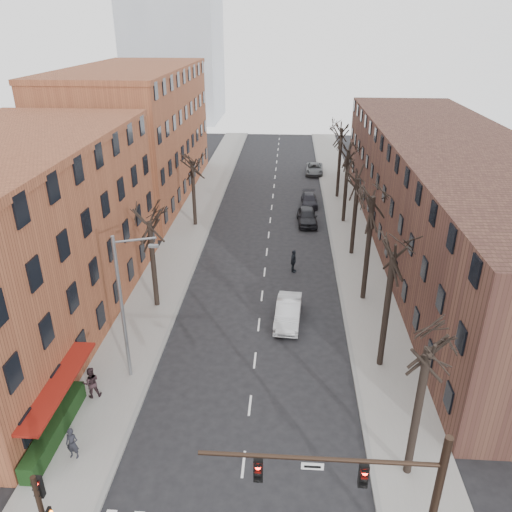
% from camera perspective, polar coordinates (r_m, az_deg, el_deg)
% --- Properties ---
extents(sidewalk_left, '(4.00, 90.00, 0.15)m').
position_cam_1_polar(sidewalk_left, '(52.54, -7.17, 3.97)').
color(sidewalk_left, gray).
rests_on(sidewalk_left, ground).
extents(sidewalk_right, '(4.00, 90.00, 0.15)m').
position_cam_1_polar(sidewalk_right, '(52.01, 10.46, 3.52)').
color(sidewalk_right, gray).
rests_on(sidewalk_right, ground).
extents(building_left_near, '(12.00, 26.00, 12.00)m').
position_cam_1_polar(building_left_near, '(35.62, -26.40, 1.12)').
color(building_left_near, brown).
rests_on(building_left_near, ground).
extents(building_left_far, '(12.00, 28.00, 14.00)m').
position_cam_1_polar(building_left_far, '(60.92, -13.59, 13.25)').
color(building_left_far, brown).
rests_on(building_left_far, ground).
extents(building_right, '(12.00, 50.00, 10.00)m').
position_cam_1_polar(building_right, '(47.46, 21.23, 6.40)').
color(building_right, '#4A2D22').
rests_on(building_right, ground).
extents(awning_left, '(1.20, 7.00, 0.15)m').
position_cam_1_polar(awning_left, '(29.11, -20.77, -17.50)').
color(awning_left, maroon).
rests_on(awning_left, ground).
extents(hedge, '(0.80, 6.00, 1.00)m').
position_cam_1_polar(hedge, '(28.07, -21.99, -17.82)').
color(hedge, black).
rests_on(hedge, sidewalk_left).
extents(tree_right_a, '(5.20, 5.20, 10.00)m').
position_cam_1_polar(tree_right_a, '(26.19, 16.80, -22.64)').
color(tree_right_a, black).
rests_on(tree_right_a, ground).
extents(tree_right_b, '(5.20, 5.20, 10.80)m').
position_cam_1_polar(tree_right_b, '(31.98, 13.90, -12.04)').
color(tree_right_b, black).
rests_on(tree_right_b, ground).
extents(tree_right_c, '(5.20, 5.20, 11.60)m').
position_cam_1_polar(tree_right_c, '(38.56, 12.08, -4.85)').
color(tree_right_c, black).
rests_on(tree_right_c, ground).
extents(tree_right_d, '(5.20, 5.20, 10.00)m').
position_cam_1_polar(tree_right_d, '(45.60, 10.82, 0.19)').
color(tree_right_d, black).
rests_on(tree_right_d, ground).
extents(tree_right_e, '(5.20, 5.20, 10.80)m').
position_cam_1_polar(tree_right_e, '(52.92, 9.91, 3.86)').
color(tree_right_e, black).
rests_on(tree_right_e, ground).
extents(tree_right_f, '(5.20, 5.20, 11.60)m').
position_cam_1_polar(tree_right_f, '(60.41, 9.22, 6.63)').
color(tree_right_f, black).
rests_on(tree_right_f, ground).
extents(tree_left_a, '(5.20, 5.20, 9.50)m').
position_cam_1_polar(tree_left_a, '(37.57, -11.20, -5.63)').
color(tree_left_a, black).
rests_on(tree_left_a, ground).
extents(tree_left_b, '(5.20, 5.20, 9.50)m').
position_cam_1_polar(tree_left_b, '(51.58, -6.93, 3.48)').
color(tree_left_b, black).
rests_on(tree_left_b, ground).
extents(signal_mast_arm, '(8.14, 0.30, 7.20)m').
position_cam_1_polar(signal_mast_arm, '(19.29, 14.99, -25.08)').
color(signal_mast_arm, black).
rests_on(signal_mast_arm, ground).
extents(signal_pole_left, '(0.47, 0.44, 4.40)m').
position_cam_1_polar(signal_pole_left, '(22.15, -23.20, -25.18)').
color(signal_pole_left, black).
rests_on(signal_pole_left, ground).
extents(streetlight, '(2.45, 0.22, 9.03)m').
position_cam_1_polar(streetlight, '(28.34, -14.81, -5.23)').
color(streetlight, slate).
rests_on(streetlight, ground).
extents(silver_sedan, '(1.99, 4.87, 1.57)m').
position_cam_1_polar(silver_sedan, '(34.73, 3.70, -6.41)').
color(silver_sedan, '#AAADB1').
rests_on(silver_sedan, ground).
extents(parked_car_near, '(2.16, 4.87, 1.63)m').
position_cam_1_polar(parked_car_near, '(51.66, 5.85, 4.54)').
color(parked_car_near, black).
rests_on(parked_car_near, ground).
extents(parked_car_mid, '(1.86, 4.36, 1.25)m').
position_cam_1_polar(parked_car_mid, '(57.14, 6.10, 6.39)').
color(parked_car_mid, black).
rests_on(parked_car_mid, ground).
extents(parked_car_far, '(2.51, 5.08, 1.39)m').
position_cam_1_polar(parked_car_far, '(69.59, 6.68, 9.87)').
color(parked_car_far, '#4F5255').
rests_on(parked_car_far, ground).
extents(pedestrian_a, '(0.64, 0.44, 1.68)m').
position_cam_1_polar(pedestrian_a, '(26.52, -20.26, -19.47)').
color(pedestrian_a, black).
rests_on(pedestrian_a, sidewalk_left).
extents(pedestrian_b, '(1.12, 1.01, 1.88)m').
position_cam_1_polar(pedestrian_b, '(29.55, -18.32, -13.56)').
color(pedestrian_b, black).
rests_on(pedestrian_b, sidewalk_left).
extents(pedestrian_crossing, '(0.79, 1.24, 1.96)m').
position_cam_1_polar(pedestrian_crossing, '(41.40, 4.30, -0.59)').
color(pedestrian_crossing, black).
rests_on(pedestrian_crossing, ground).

